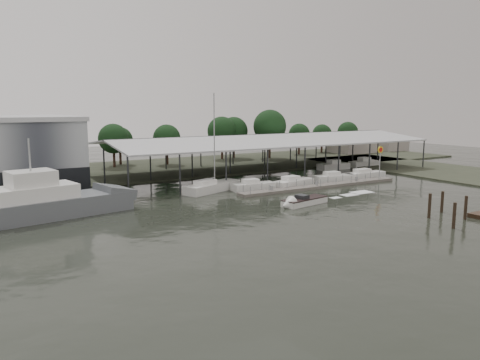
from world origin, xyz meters
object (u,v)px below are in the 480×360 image
white_sailboat (212,187)px  speedboat_underway (301,202)px  grey_trawler (45,203)px  shell_fuel_sign (380,156)px

white_sailboat → speedboat_underway: white_sailboat is taller
white_sailboat → speedboat_underway: (5.02, -13.78, -0.26)m
grey_trawler → white_sailboat: (22.52, 4.77, -0.92)m
shell_fuel_sign → grey_trawler: size_ratio=0.28×
speedboat_underway → white_sailboat: bearing=-80.9°
grey_trawler → shell_fuel_sign: bearing=-11.7°
speedboat_underway → shell_fuel_sign: bearing=-170.3°
grey_trawler → white_sailboat: white_sailboat is taller
shell_fuel_sign → grey_trawler: 50.05m
white_sailboat → speedboat_underway: bearing=-91.6°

